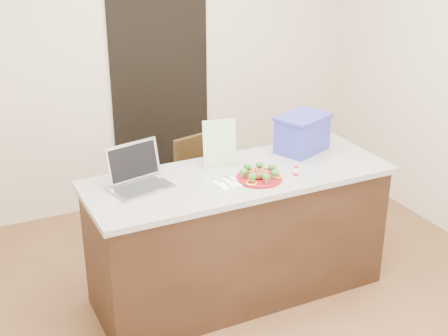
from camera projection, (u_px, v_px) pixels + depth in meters
name	position (u px, v px, depth m)	size (l,w,h in m)	color
ground	(254.00, 309.00, 4.30)	(4.00, 4.00, 0.00)	brown
room_shell	(259.00, 81.00, 3.66)	(4.00, 4.00, 4.00)	white
doorway	(161.00, 94.00, 5.58)	(0.90, 0.02, 2.00)	black
island	(238.00, 234.00, 4.32)	(2.06, 0.76, 0.92)	black
plate	(259.00, 178.00, 4.06)	(0.30, 0.30, 0.02)	maroon
meatballs	(260.00, 174.00, 4.05)	(0.12, 0.12, 0.05)	brown
broccoli	(259.00, 171.00, 4.04)	(0.26, 0.25, 0.05)	#1D5316
pepper_rings	(259.00, 176.00, 4.05)	(0.28, 0.26, 0.01)	yellow
napkin	(229.00, 183.00, 4.00)	(0.16, 0.16, 0.01)	white
fork	(225.00, 182.00, 4.00)	(0.03, 0.15, 0.00)	#ABACB0
knife	(234.00, 182.00, 3.99)	(0.04, 0.22, 0.01)	white
yogurt_bottle	(296.00, 173.00, 4.08)	(0.04, 0.04, 0.08)	white
laptop	(137.00, 175.00, 3.95)	(0.42, 0.37, 0.26)	#A6A6AB
leaflet	(220.00, 143.00, 4.21)	(0.23, 0.00, 0.33)	white
blue_box	(302.00, 133.00, 4.47)	(0.45, 0.39, 0.27)	#2B319D
chair	(202.00, 187.00, 4.88)	(0.49, 0.50, 0.93)	#362410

